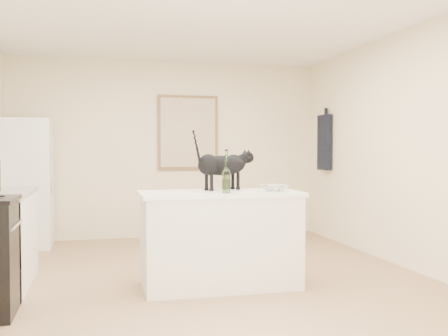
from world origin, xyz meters
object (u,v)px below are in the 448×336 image
(fridge, at_px, (25,183))
(black_cat, at_px, (222,168))
(glass_bowl, at_px, (274,188))
(wine_bottle, at_px, (226,174))

(fridge, xyz_separation_m, black_cat, (2.10, -2.38, 0.27))
(black_cat, height_order, glass_bowl, black_cat)
(black_cat, distance_m, wine_bottle, 0.36)
(fridge, distance_m, glass_bowl, 3.68)
(black_cat, height_order, wine_bottle, black_cat)
(glass_bowl, bearing_deg, black_cat, 147.77)
(fridge, bearing_deg, glass_bowl, -46.21)
(fridge, height_order, wine_bottle, fridge)
(wine_bottle, bearing_deg, glass_bowl, 9.09)
(fridge, bearing_deg, black_cat, -48.49)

